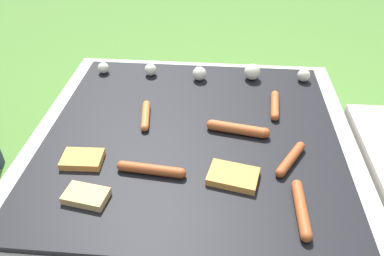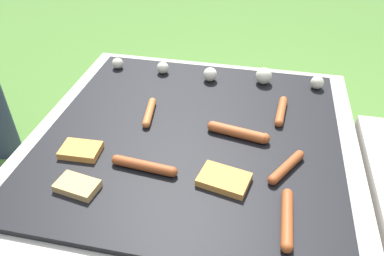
{
  "view_description": "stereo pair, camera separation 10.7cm",
  "coord_description": "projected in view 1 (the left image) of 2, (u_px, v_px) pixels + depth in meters",
  "views": [
    {
      "loc": [
        0.07,
        -0.88,
        1.05
      ],
      "look_at": [
        0.0,
        0.0,
        0.38
      ],
      "focal_mm": 35.0,
      "sensor_mm": 36.0,
      "label": 1
    },
    {
      "loc": [
        0.18,
        -0.86,
        1.05
      ],
      "look_at": [
        0.0,
        0.0,
        0.38
      ],
      "focal_mm": 35.0,
      "sensor_mm": 36.0,
      "label": 2
    }
  ],
  "objects": [
    {
      "name": "sausage_front_right",
      "position": [
        146.0,
        115.0,
        1.17
      ],
      "size": [
        0.04,
        0.15,
        0.02
      ],
      "color": "#B7602D",
      "rests_on": "grill"
    },
    {
      "name": "sausage_back_left",
      "position": [
        291.0,
        159.0,
        1.01
      ],
      "size": [
        0.09,
        0.14,
        0.03
      ],
      "color": "#93421E",
      "rests_on": "grill"
    },
    {
      "name": "grill",
      "position": [
        192.0,
        177.0,
        1.23
      ],
      "size": [
        0.98,
        0.98,
        0.36
      ],
      "color": "#B2AA9E",
      "rests_on": "ground_plane"
    },
    {
      "name": "bread_slice_right",
      "position": [
        233.0,
        176.0,
        0.96
      ],
      "size": [
        0.14,
        0.11,
        0.02
      ],
      "color": "#D18438",
      "rests_on": "grill"
    },
    {
      "name": "ground_plane",
      "position": [
        192.0,
        213.0,
        1.34
      ],
      "size": [
        14.0,
        14.0,
        0.0
      ],
      "primitive_type": "plane",
      "color": "#47702D"
    },
    {
      "name": "mushroom_row",
      "position": [
        215.0,
        72.0,
        1.37
      ],
      "size": [
        0.78,
        0.08,
        0.06
      ],
      "color": "beige",
      "rests_on": "grill"
    },
    {
      "name": "sausage_mid_right",
      "position": [
        301.0,
        209.0,
        0.87
      ],
      "size": [
        0.03,
        0.18,
        0.03
      ],
      "color": "#93421E",
      "rests_on": "grill"
    },
    {
      "name": "bread_slice_center",
      "position": [
        86.0,
        196.0,
        0.91
      ],
      "size": [
        0.11,
        0.08,
        0.02
      ],
      "color": "tan",
      "rests_on": "grill"
    },
    {
      "name": "bread_slice_left",
      "position": [
        82.0,
        159.0,
        1.01
      ],
      "size": [
        0.11,
        0.08,
        0.02
      ],
      "color": "#D18438",
      "rests_on": "grill"
    },
    {
      "name": "sausage_back_right",
      "position": [
        275.0,
        105.0,
        1.21
      ],
      "size": [
        0.04,
        0.16,
        0.03
      ],
      "color": "#A34C23",
      "rests_on": "grill"
    },
    {
      "name": "sausage_mid_left",
      "position": [
        238.0,
        129.0,
        1.11
      ],
      "size": [
        0.19,
        0.06,
        0.03
      ],
      "color": "#A34C23",
      "rests_on": "grill"
    },
    {
      "name": "sausage_front_center",
      "position": [
        151.0,
        169.0,
        0.97
      ],
      "size": [
        0.19,
        0.04,
        0.03
      ],
      "color": "#93421E",
      "rests_on": "grill"
    }
  ]
}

